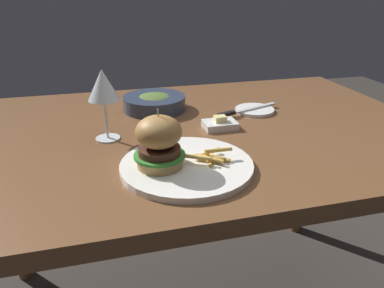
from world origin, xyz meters
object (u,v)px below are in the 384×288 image
object	(u,v)px
bread_plate	(255,110)
soup_bowl	(154,102)
burger_sandwich	(159,142)
butter_dish	(220,124)
main_plate	(187,166)
table_knife	(242,110)
wine_glass	(103,87)

from	to	relation	value
bread_plate	soup_bowl	world-z (taller)	soup_bowl
burger_sandwich	butter_dish	size ratio (longest dim) A/B	1.41
main_plate	bread_plate	world-z (taller)	main_plate
burger_sandwich	butter_dish	distance (m)	0.30
table_knife	wine_glass	bearing A→B (deg)	-167.70
butter_dish	table_knife	bearing A→B (deg)	41.27
butter_dish	soup_bowl	bearing A→B (deg)	125.87
burger_sandwich	table_knife	distance (m)	0.44
soup_bowl	burger_sandwich	bearing A→B (deg)	-97.90
main_plate	butter_dish	world-z (taller)	butter_dish
main_plate	bread_plate	distance (m)	0.44
burger_sandwich	soup_bowl	size ratio (longest dim) A/B	0.65
wine_glass	soup_bowl	world-z (taller)	wine_glass
bread_plate	table_knife	world-z (taller)	table_knife
main_plate	wine_glass	xyz separation A→B (m)	(-0.16, 0.21, 0.13)
wine_glass	bread_plate	xyz separation A→B (m)	(0.46, 0.11, -0.14)
main_plate	burger_sandwich	xyz separation A→B (m)	(-0.06, 0.00, 0.06)
main_plate	soup_bowl	world-z (taller)	soup_bowl
main_plate	bread_plate	size ratio (longest dim) A/B	2.40
main_plate	wine_glass	distance (m)	0.30
table_knife	soup_bowl	distance (m)	0.28
table_knife	butter_dish	world-z (taller)	butter_dish
wine_glass	burger_sandwich	bearing A→B (deg)	-64.83
table_knife	burger_sandwich	bearing A→B (deg)	-135.89
burger_sandwich	bread_plate	bearing A→B (deg)	41.57
wine_glass	soup_bowl	distance (m)	0.28
burger_sandwich	butter_dish	world-z (taller)	burger_sandwich
wine_glass	bread_plate	world-z (taller)	wine_glass
burger_sandwich	wine_glass	world-z (taller)	wine_glass
burger_sandwich	soup_bowl	xyz separation A→B (m)	(0.06, 0.42, -0.05)
wine_glass	table_knife	world-z (taller)	wine_glass
main_plate	burger_sandwich	size ratio (longest dim) A/B	2.28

